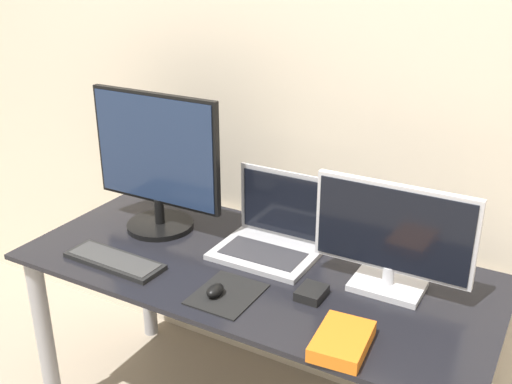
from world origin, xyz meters
name	(u,v)px	position (x,y,z in m)	size (l,w,h in m)	color
wall_back	(313,81)	(0.00, 0.78, 1.25)	(7.00, 0.05, 2.50)	beige
desk	(254,300)	(0.00, 0.36, 0.58)	(1.58, 0.72, 0.71)	black
monitor_left	(156,163)	(-0.45, 0.44, 0.97)	(0.53, 0.25, 0.52)	black
monitor_right	(392,237)	(0.43, 0.44, 0.89)	(0.49, 0.15, 0.35)	silver
laptop	(273,233)	(0.00, 0.49, 0.78)	(0.34, 0.26, 0.27)	#ADADB2
keyboard	(114,261)	(-0.42, 0.14, 0.72)	(0.36, 0.13, 0.02)	black
mousepad	(227,294)	(0.02, 0.16, 0.71)	(0.18, 0.22, 0.00)	black
mouse	(215,290)	(-0.01, 0.13, 0.73)	(0.04, 0.07, 0.04)	black
book	(342,341)	(0.42, 0.09, 0.73)	(0.15, 0.21, 0.04)	orange
power_brick	(312,293)	(0.25, 0.28, 0.72)	(0.08, 0.10, 0.03)	black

